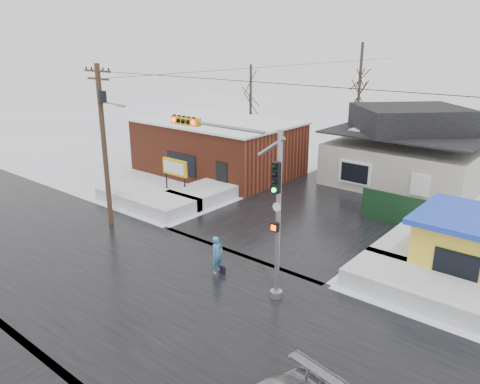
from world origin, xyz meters
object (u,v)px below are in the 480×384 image
Objects in this scene: traffic_signal at (247,186)px; utility_pole at (104,137)px; marquee_sign at (175,168)px; kiosk at (470,246)px; pedestrian at (217,255)px.

traffic_signal is 0.78× the size of utility_pole.
utility_pole is (-10.36, 0.53, 0.57)m from traffic_signal.
marquee_sign is (-11.43, 6.53, -2.62)m from traffic_signal.
traffic_signal is at bearing -29.72° from marquee_sign.
marquee_sign is at bearing 100.13° from utility_pole.
utility_pole reaches higher than kiosk.
kiosk reaches higher than marquee_sign.
kiosk is (18.50, 0.50, -0.46)m from marquee_sign.
traffic_signal is 1.52× the size of kiosk.
kiosk is 2.62× the size of pedestrian.
traffic_signal reaches higher than kiosk.
utility_pole is at bearing -159.56° from kiosk.
utility_pole is at bearing 86.84° from pedestrian.
traffic_signal is 13.42m from marquee_sign.
traffic_signal is 10.39m from utility_pole.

